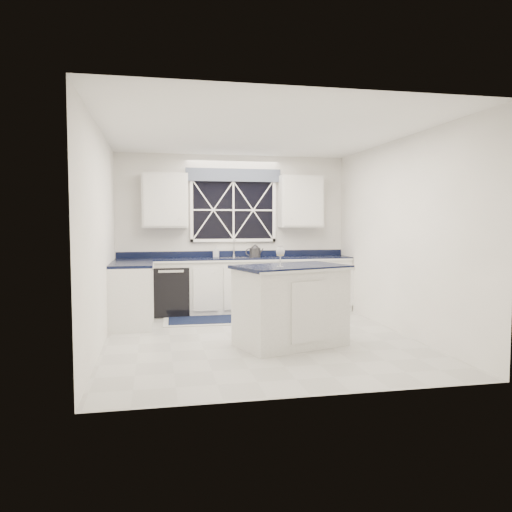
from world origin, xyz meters
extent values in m
plane|color=#B2B2AD|center=(0.00, 0.00, 0.00)|extent=(4.50, 4.50, 0.00)
cube|color=white|center=(0.00, 2.25, 1.35)|extent=(4.00, 0.10, 2.70)
cube|color=white|center=(0.00, 1.95, 0.45)|extent=(3.98, 0.60, 0.90)
cube|color=white|center=(-1.70, 1.15, 0.45)|extent=(0.60, 1.00, 0.90)
cube|color=black|center=(0.00, 1.95, 0.92)|extent=(3.98, 0.64, 0.04)
cube|color=black|center=(-1.10, 1.95, 0.41)|extent=(0.60, 0.58, 0.82)
cube|color=black|center=(0.00, 2.22, 1.75)|extent=(1.40, 0.02, 1.00)
cube|color=#515D6F|center=(0.00, 2.16, 2.35)|extent=(1.65, 0.04, 0.22)
cube|color=white|center=(-1.18, 2.08, 1.90)|extent=(0.75, 0.34, 0.90)
cube|color=white|center=(1.18, 2.08, 1.90)|extent=(0.75, 0.34, 0.90)
cylinder|color=silver|center=(0.00, 2.17, 0.96)|extent=(0.05, 0.05, 0.04)
cylinder|color=silver|center=(0.00, 2.17, 1.10)|extent=(0.02, 0.02, 0.28)
cylinder|color=silver|center=(0.00, 2.08, 1.23)|extent=(0.02, 0.18, 0.02)
cube|color=white|center=(0.31, -0.42, 0.48)|extent=(1.46, 1.11, 0.97)
cube|color=black|center=(0.31, -0.42, 0.99)|extent=(1.54, 1.19, 0.04)
cube|color=#A7A7A3|center=(-0.50, 1.35, 0.01)|extent=(1.49, 0.94, 0.01)
cube|color=black|center=(-0.50, 1.35, 0.02)|extent=(1.33, 0.78, 0.01)
cylinder|color=#2F2F31|center=(0.34, 2.00, 1.02)|extent=(0.20, 0.20, 0.16)
cone|color=#2F2F31|center=(0.34, 2.00, 1.13)|extent=(0.16, 0.16, 0.07)
torus|color=#2F2F31|center=(0.24, 2.00, 1.03)|extent=(0.13, 0.02, 0.13)
cylinder|color=#2F2F31|center=(0.45, 2.00, 1.04)|extent=(0.08, 0.02, 0.10)
cylinder|color=silver|center=(0.13, -0.59, 1.01)|extent=(0.08, 0.08, 0.01)
cylinder|color=silver|center=(0.13, -0.59, 1.08)|extent=(0.01, 0.01, 0.13)
ellipsoid|color=silver|center=(0.13, -0.59, 1.20)|extent=(0.11, 0.11, 0.13)
cylinder|color=tan|center=(0.13, -0.59, 1.17)|extent=(0.09, 0.09, 0.06)
imported|color=silver|center=(-0.32, 2.09, 1.04)|extent=(0.11, 0.12, 0.21)
camera|label=1|loc=(-1.34, -6.39, 1.56)|focal=35.00mm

